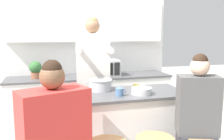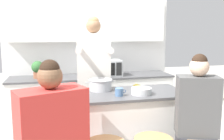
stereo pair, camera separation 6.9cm
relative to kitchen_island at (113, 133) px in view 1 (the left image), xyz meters
The scene contains 13 objects.
wall_back 2.05m from the kitchen_island, 90.00° to the left, with size 2.90×0.22×2.70m.
back_counter 1.46m from the kitchen_island, 90.00° to the left, with size 2.70×0.61×0.89m.
kitchen_island is the anchor object (origin of this frame).
person_cooking 0.69m from the kitchen_island, 103.59° to the left, with size 0.50×0.64×1.81m.
person_seated_near 0.91m from the kitchen_island, 43.88° to the right, with size 0.43×0.36×1.42m.
cooking_pot 0.57m from the kitchen_island, 122.44° to the left, with size 0.36×0.28×0.13m.
fruit_bowl 0.59m from the kitchen_island, 23.28° to the right, with size 0.22×0.22×0.07m.
mixing_bowl_steel 0.85m from the kitchen_island, behind, with size 0.17×0.17×0.07m.
coffee_cup_near 0.52m from the kitchen_island, 75.96° to the right, with size 0.12×0.09×0.08m.
banana_bunch 0.64m from the kitchen_island, 33.49° to the left, with size 0.13×0.09×0.04m.
juice_carton 0.97m from the kitchen_island, 19.10° to the right, with size 0.07×0.07×0.22m.
microwave 1.54m from the kitchen_island, 81.02° to the left, with size 0.50×0.34×0.26m.
potted_plant 1.79m from the kitchen_island, 120.92° to the left, with size 0.19×0.19×0.27m.
Camera 1 is at (-0.71, -2.59, 1.60)m, focal length 40.00 mm.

